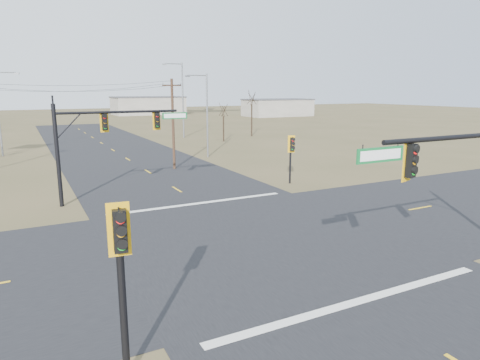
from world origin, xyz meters
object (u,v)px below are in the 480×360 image
(bare_tree_c, at_px, (223,109))
(utility_pole_near, at_px, (173,122))
(mast_arm_far, at_px, (107,131))
(streetlight_b, at_px, (181,96))
(pedestal_signal_ne, at_px, (292,148))
(pedestal_signal_sw, at_px, (121,255))
(bare_tree_d, at_px, (252,98))
(streetlight_c, at_px, (0,109))
(streetlight_a, at_px, (205,111))

(bare_tree_c, bearing_deg, utility_pole_near, -127.37)
(mast_arm_far, xyz_separation_m, streetlight_b, (17.54, 34.55, 1.64))
(mast_arm_far, bearing_deg, bare_tree_c, 47.95)
(pedestal_signal_ne, xyz_separation_m, streetlight_b, (3.74, 35.70, 3.50))
(pedestal_signal_sw, bearing_deg, mast_arm_far, 87.39)
(bare_tree_d, bearing_deg, pedestal_signal_sw, -121.99)
(pedestal_signal_ne, xyz_separation_m, streetlight_c, (-20.59, 26.96, 2.41))
(pedestal_signal_sw, relative_size, bare_tree_c, 0.82)
(utility_pole_near, height_order, bare_tree_c, utility_pole_near)
(pedestal_signal_ne, relative_size, streetlight_b, 0.34)
(mast_arm_far, height_order, pedestal_signal_ne, mast_arm_far)
(pedestal_signal_sw, xyz_separation_m, utility_pole_near, (10.88, 28.25, 0.94))
(utility_pole_near, bearing_deg, mast_arm_far, -129.29)
(pedestal_signal_ne, distance_m, bare_tree_d, 35.60)
(bare_tree_c, distance_m, bare_tree_d, 8.40)
(streetlight_c, bearing_deg, mast_arm_far, -55.83)
(pedestal_signal_sw, xyz_separation_m, bare_tree_d, (31.35, 50.20, 2.67))
(bare_tree_c, bearing_deg, streetlight_a, -122.77)
(pedestal_signal_sw, bearing_deg, bare_tree_d, 65.12)
(pedestal_signal_sw, distance_m, streetlight_c, 44.90)
(mast_arm_far, bearing_deg, streetlight_b, 59.08)
(mast_arm_far, relative_size, streetlight_c, 0.94)
(pedestal_signal_ne, xyz_separation_m, utility_pole_near, (-6.16, 10.50, 1.50))
(utility_pole_near, relative_size, bare_tree_d, 1.10)
(streetlight_a, height_order, streetlight_c, streetlight_c)
(mast_arm_far, xyz_separation_m, bare_tree_d, (28.11, 31.29, 1.37))
(mast_arm_far, bearing_deg, pedestal_signal_ne, -8.77)
(streetlight_b, bearing_deg, bare_tree_d, -7.10)
(pedestal_signal_sw, xyz_separation_m, streetlight_b, (20.77, 53.45, 2.94))
(utility_pole_near, bearing_deg, pedestal_signal_sw, -111.07)
(utility_pole_near, bearing_deg, bare_tree_c, 52.63)
(streetlight_c, height_order, bare_tree_d, streetlight_c)
(mast_arm_far, height_order, streetlight_b, streetlight_b)
(streetlight_b, bearing_deg, bare_tree_c, -54.94)
(bare_tree_c, bearing_deg, streetlight_c, -177.67)
(bare_tree_c, bearing_deg, streetlight_b, 115.04)
(pedestal_signal_ne, distance_m, bare_tree_c, 29.08)
(pedestal_signal_sw, bearing_deg, bare_tree_c, 69.16)
(mast_arm_far, distance_m, streetlight_b, 38.78)
(streetlight_a, bearing_deg, pedestal_signal_sw, -124.11)
(utility_pole_near, distance_m, bare_tree_c, 22.15)
(pedestal_signal_sw, xyz_separation_m, streetlight_a, (16.36, 33.47, 1.64))
(utility_pole_near, distance_m, streetlight_c, 21.92)
(pedestal_signal_ne, relative_size, streetlight_a, 0.43)
(streetlight_a, height_order, streetlight_b, streetlight_b)
(mast_arm_far, height_order, pedestal_signal_sw, mast_arm_far)
(utility_pole_near, height_order, streetlight_a, streetlight_a)
(pedestal_signal_ne, distance_m, streetlight_b, 36.06)
(pedestal_signal_ne, relative_size, utility_pole_near, 0.46)
(pedestal_signal_ne, xyz_separation_m, bare_tree_d, (14.31, 32.44, 3.23))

